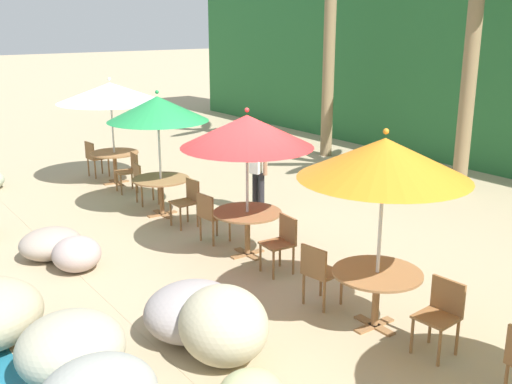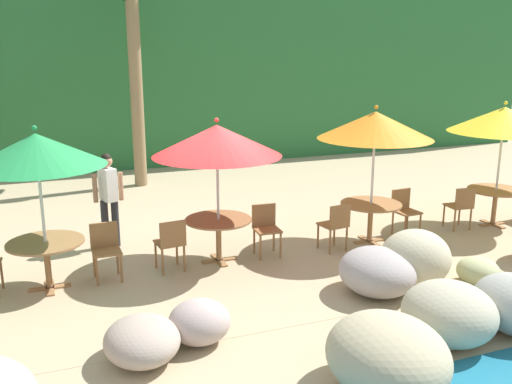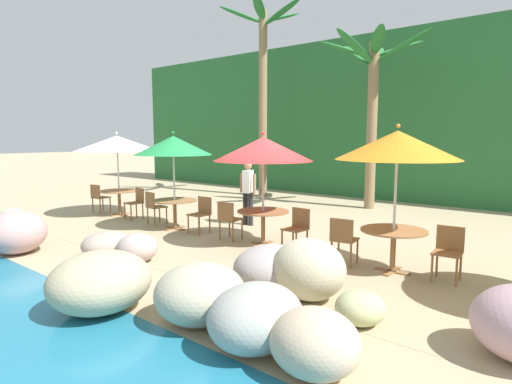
% 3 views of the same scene
% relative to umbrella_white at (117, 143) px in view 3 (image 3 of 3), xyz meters
% --- Properties ---
extents(ground_plane, '(120.00, 120.00, 0.00)m').
position_rel_umbrella_white_xyz_m(ground_plane, '(5.37, 0.05, -2.11)').
color(ground_plane, tan).
extents(terrace_deck, '(18.00, 5.20, 0.01)m').
position_rel_umbrella_white_xyz_m(terrace_deck, '(5.37, 0.05, -2.10)').
color(terrace_deck, tan).
rests_on(terrace_deck, ground).
extents(foliage_backdrop, '(28.00, 2.40, 6.00)m').
position_rel_umbrella_white_xyz_m(foliage_backdrop, '(5.37, 9.05, 0.89)').
color(foliage_backdrop, '#286633').
rests_on(foliage_backdrop, ground).
extents(rock_seawall, '(16.48, 3.35, 0.87)m').
position_rel_umbrella_white_xyz_m(rock_seawall, '(6.62, -3.17, -1.73)').
color(rock_seawall, '#B78F97').
rests_on(rock_seawall, ground).
extents(umbrella_white, '(2.40, 2.40, 2.44)m').
position_rel_umbrella_white_xyz_m(umbrella_white, '(0.00, 0.00, 0.00)').
color(umbrella_white, silver).
rests_on(umbrella_white, ground).
extents(dining_table_white, '(1.10, 1.10, 0.74)m').
position_rel_umbrella_white_xyz_m(dining_table_white, '(0.00, 0.00, -1.49)').
color(dining_table_white, olive).
rests_on(dining_table_white, ground).
extents(chair_white_seaward, '(0.47, 0.47, 0.87)m').
position_rel_umbrella_white_xyz_m(chair_white_seaward, '(0.85, -0.01, -1.59)').
color(chair_white_seaward, olive).
rests_on(chair_white_seaward, ground).
extents(chair_white_inland, '(0.46, 0.46, 0.87)m').
position_rel_umbrella_white_xyz_m(chair_white_inland, '(-0.84, -0.17, -1.59)').
color(chair_white_inland, olive).
rests_on(chair_white_inland, ground).
extents(umbrella_green, '(1.91, 1.91, 2.43)m').
position_rel_umbrella_white_xyz_m(umbrella_green, '(2.74, -0.21, -0.02)').
color(umbrella_green, silver).
rests_on(umbrella_green, ground).
extents(dining_table_green, '(1.10, 1.10, 0.74)m').
position_rel_umbrella_white_xyz_m(dining_table_green, '(2.74, -0.21, -1.49)').
color(dining_table_green, olive).
rests_on(dining_table_green, ground).
extents(chair_green_seaward, '(0.43, 0.44, 0.87)m').
position_rel_umbrella_white_xyz_m(chair_green_seaward, '(3.59, -0.10, -1.59)').
color(chair_green_seaward, olive).
rests_on(chair_green_seaward, ground).
extents(chair_green_inland, '(0.47, 0.47, 0.87)m').
position_rel_umbrella_white_xyz_m(chair_green_inland, '(1.89, -0.20, -1.59)').
color(chair_green_inland, olive).
rests_on(chair_green_inland, ground).
extents(umbrella_red, '(2.08, 2.08, 2.40)m').
position_rel_umbrella_white_xyz_m(umbrella_red, '(5.42, -0.04, -0.07)').
color(umbrella_red, silver).
rests_on(umbrella_red, ground).
extents(dining_table_red, '(1.10, 1.10, 0.74)m').
position_rel_umbrella_white_xyz_m(dining_table_red, '(5.42, -0.04, -1.49)').
color(dining_table_red, olive).
rests_on(dining_table_red, ground).
extents(chair_red_seaward, '(0.45, 0.45, 0.87)m').
position_rel_umbrella_white_xyz_m(chair_red_seaward, '(6.27, 0.00, -1.59)').
color(chair_red_seaward, olive).
rests_on(chair_red_seaward, ground).
extents(chair_red_inland, '(0.46, 0.47, 0.87)m').
position_rel_umbrella_white_xyz_m(chair_red_inland, '(4.58, -0.22, -1.59)').
color(chair_red_inland, olive).
rests_on(chair_red_inland, ground).
extents(umbrella_orange, '(2.03, 2.03, 2.51)m').
position_rel_umbrella_white_xyz_m(umbrella_orange, '(8.29, -0.10, 0.05)').
color(umbrella_orange, silver).
rests_on(umbrella_orange, ground).
extents(dining_table_orange, '(1.10, 1.10, 0.74)m').
position_rel_umbrella_white_xyz_m(dining_table_orange, '(8.29, -0.10, -1.49)').
color(dining_table_orange, olive).
rests_on(dining_table_orange, ground).
extents(chair_orange_seaward, '(0.46, 0.46, 0.87)m').
position_rel_umbrella_white_xyz_m(chair_orange_seaward, '(9.12, 0.06, -1.59)').
color(chair_orange_seaward, olive).
rests_on(chair_orange_seaward, ground).
extents(chair_orange_inland, '(0.48, 0.48, 0.87)m').
position_rel_umbrella_white_xyz_m(chair_orange_inland, '(7.46, -0.31, -1.59)').
color(chair_orange_inland, olive).
rests_on(chair_orange_inland, ground).
extents(palm_tree_nearest, '(3.02, 3.18, 7.19)m').
position_rel_umbrella_white_xyz_m(palm_tree_nearest, '(0.61, 6.02, 2.51)').
color(palm_tree_nearest, olive).
rests_on(palm_tree_nearest, ground).
extents(palm_tree_second, '(3.40, 3.38, 5.44)m').
position_rel_umbrella_white_xyz_m(palm_tree_second, '(5.10, 5.87, 1.70)').
color(palm_tree_second, olive).
rests_on(palm_tree_second, ground).
extents(waiter_in_white, '(0.52, 0.39, 1.70)m').
position_rel_umbrella_white_xyz_m(waiter_in_white, '(3.83, 1.33, -1.12)').
color(waiter_in_white, '#232328').
rests_on(waiter_in_white, ground).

